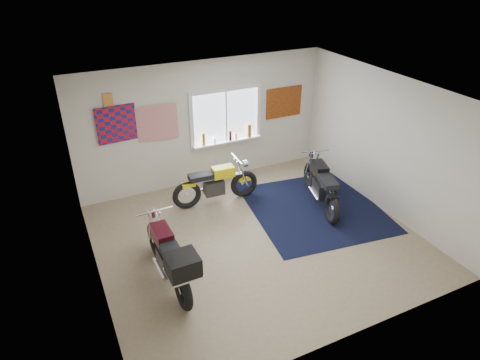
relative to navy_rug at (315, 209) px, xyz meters
name	(u,v)px	position (x,y,z in m)	size (l,w,h in m)	color
ground	(257,239)	(-1.53, -0.38, -0.01)	(5.50, 5.50, 0.00)	#9E896B
room_shell	(259,157)	(-1.53, -0.38, 1.63)	(5.50, 5.50, 5.50)	white
navy_rug	(315,209)	(0.00, 0.00, 0.00)	(2.50, 2.60, 0.01)	black
window_assembly	(226,120)	(-1.03, 2.09, 1.36)	(1.66, 0.17, 1.26)	white
oil_bottles	(231,135)	(-0.94, 2.02, 1.02)	(1.17, 0.09, 0.30)	#925715
flag_display	(108,100)	(-3.43, 2.10, 2.14)	(1.60, 0.10, 1.17)	red
triumph_poster	(284,102)	(0.42, 2.10, 1.54)	(0.90, 0.03, 0.70)	#A54C14
yellow_triumph	(216,185)	(-1.71, 1.13, 0.40)	(1.84, 0.55, 0.93)	black
black_chrome_bike	(321,186)	(0.18, 0.12, 0.43)	(0.74, 1.90, 1.00)	black
maroon_tourer	(170,258)	(-3.28, -0.87, 0.52)	(0.60, 1.98, 1.01)	black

